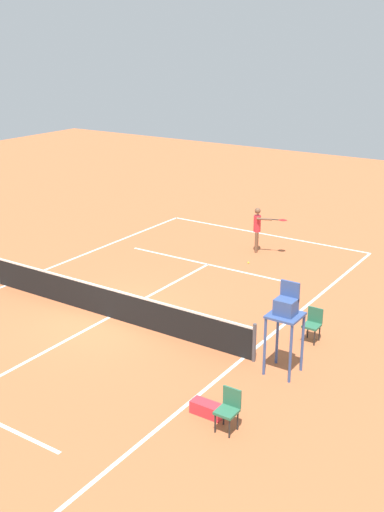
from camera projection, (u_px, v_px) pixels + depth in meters
name	position (u px, v px, depth m)	size (l,w,h in m)	color
ground_plane	(110.00, 317.00, 19.06)	(60.00, 60.00, 0.00)	#B76038
court_lines	(110.00, 317.00, 19.06)	(9.38, 20.48, 0.01)	white
tennis_net	(109.00, 302.00, 18.90)	(9.98, 0.10, 1.07)	#4C4C51
player_serving	(258.00, 226.00, 24.49)	(1.34, 0.58, 1.79)	brown
tennis_ball	(248.00, 263.00, 23.56)	(0.07, 0.07, 0.07)	#CCE033
umpire_chair	(286.00, 314.00, 15.42)	(0.80, 0.80, 2.41)	#38518C
courtside_chair_near	(229.00, 408.00, 13.45)	(0.44, 0.46, 0.95)	#262626
courtside_chair_mid	(313.00, 323.00, 17.43)	(0.44, 0.46, 0.95)	#262626
equipment_bag	(207.00, 409.00, 14.10)	(0.76, 0.32, 0.30)	red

